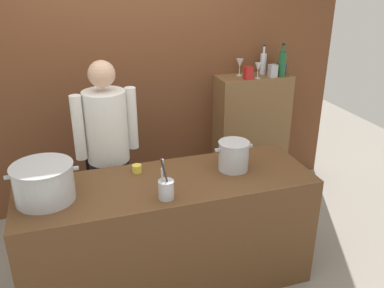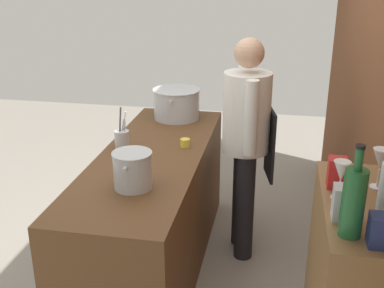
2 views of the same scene
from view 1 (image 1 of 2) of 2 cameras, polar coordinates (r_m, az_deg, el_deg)
name	(u,v)px [view 1 (image 1 of 2)]	position (r m, az deg, el deg)	size (l,w,h in m)	color
ground_plane	(170,280)	(3.48, -2.99, -18.22)	(8.00, 8.00, 0.00)	gray
brick_back_panel	(129,58)	(4.06, -8.74, 11.60)	(4.40, 0.10, 3.00)	brown
prep_counter	(169,233)	(3.20, -3.16, -12.19)	(2.11, 0.70, 0.90)	brown
bar_cabinet	(251,135)	(4.48, 8.09, 1.28)	(0.76, 0.32, 1.28)	brown
chef	(108,145)	(3.44, -11.54, -0.16)	(0.52, 0.39, 1.66)	black
stockpot_large	(44,182)	(2.84, -19.74, -5.01)	(0.45, 0.40, 0.25)	#B7BABF
stockpot_small	(234,156)	(3.10, 5.74, -1.60)	(0.30, 0.23, 0.22)	#B7BABF
utensil_crock	(166,189)	(2.72, -3.60, -6.19)	(0.10, 0.10, 0.29)	#B7BABF
butter_jar	(137,169)	(3.09, -7.60, -3.38)	(0.07, 0.07, 0.06)	yellow
wine_bottle_clear	(263,63)	(4.35, 9.77, 10.92)	(0.06, 0.06, 0.30)	silver
wine_bottle_green	(282,64)	(4.30, 12.29, 10.76)	(0.08, 0.08, 0.32)	#1E592D
wine_glass_short	(240,64)	(4.25, 6.59, 10.90)	(0.07, 0.07, 0.17)	silver
wine_glass_wide	(258,68)	(4.17, 9.07, 10.34)	(0.07, 0.07, 0.15)	silver
spice_tin_navy	(282,69)	(4.41, 12.23, 10.12)	(0.07, 0.07, 0.11)	navy
spice_tin_red	(248,73)	(4.13, 7.76, 9.68)	(0.07, 0.07, 0.12)	red
spice_tin_silver	(273,71)	(4.25, 11.05, 9.85)	(0.08, 0.08, 0.13)	#B2B2B7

